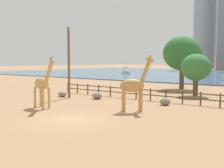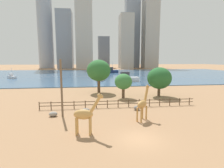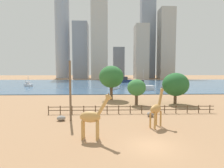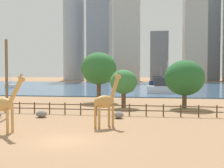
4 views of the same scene
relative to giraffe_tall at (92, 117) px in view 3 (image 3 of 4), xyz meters
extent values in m
plane|color=#9E7551|center=(5.42, 78.16, -2.21)|extent=(400.00, 400.00, 0.00)
cube|color=#3D6084|center=(5.42, 75.16, -2.11)|extent=(180.00, 86.00, 0.20)
cylinder|color=tan|center=(0.57, 0.20, -1.27)|extent=(0.25, 0.25, 1.87)
cylinder|color=tan|center=(0.48, -0.37, -1.27)|extent=(0.25, 0.25, 1.87)
cylinder|color=tan|center=(-0.86, 0.43, -1.27)|extent=(0.25, 0.25, 1.87)
cylinder|color=tan|center=(-0.95, -0.14, -1.27)|extent=(0.25, 0.25, 1.87)
ellipsoid|color=tan|center=(-0.19, 0.03, -0.01)|extent=(2.18, 1.15, 1.08)
cylinder|color=tan|center=(1.09, -0.18, 1.10)|extent=(1.37, 0.55, 1.96)
ellipsoid|color=tan|center=(1.61, -0.26, 2.00)|extent=(0.84, 0.46, 0.71)
cone|color=brown|center=(1.62, -0.18, 2.31)|extent=(0.11, 0.11, 0.20)
cone|color=brown|center=(1.59, -0.35, 2.31)|extent=(0.11, 0.11, 0.20)
cylinder|color=#C18C47|center=(7.52, 4.17, -1.28)|extent=(0.30, 0.30, 1.86)
cylinder|color=#C18C47|center=(7.93, 3.77, -1.28)|extent=(0.30, 0.30, 1.86)
cylinder|color=#C18C47|center=(6.52, 3.14, -1.28)|extent=(0.30, 0.30, 1.86)
cylinder|color=#C18C47|center=(6.94, 2.74, -1.28)|extent=(0.30, 0.30, 1.86)
ellipsoid|color=#C18C47|center=(7.23, 3.45, -0.02)|extent=(2.02, 2.05, 1.08)
cylinder|color=#C18C47|center=(8.02, 4.27, 1.15)|extent=(0.96, 0.98, 2.04)
ellipsoid|color=#C18C47|center=(8.27, 4.53, 2.11)|extent=(0.78, 0.79, 0.64)
cone|color=brown|center=(8.21, 4.59, 2.42)|extent=(0.14, 0.14, 0.20)
cone|color=brown|center=(8.33, 4.48, 2.42)|extent=(0.14, 0.14, 0.20)
cylinder|color=brown|center=(-3.39, 6.40, 1.80)|extent=(0.28, 0.28, 8.02)
ellipsoid|color=gray|center=(-0.20, 7.61, -1.84)|extent=(1.19, 0.97, 0.72)
ellipsoid|color=gray|center=(-4.70, 6.54, -1.86)|extent=(1.17, 0.91, 0.68)
ellipsoid|color=gray|center=(7.84, 8.23, -1.85)|extent=(1.02, 0.94, 0.70)
cylinder|color=#4C3826|center=(-7.58, 10.16, -1.56)|extent=(0.14, 0.14, 1.30)
cylinder|color=#4C3826|center=(-5.77, 10.16, -1.56)|extent=(0.14, 0.14, 1.30)
cylinder|color=#4C3826|center=(-3.95, 10.16, -1.56)|extent=(0.14, 0.14, 1.30)
cylinder|color=#4C3826|center=(-2.14, 10.16, -1.56)|extent=(0.14, 0.14, 1.30)
cylinder|color=#4C3826|center=(-0.33, 10.16, -1.56)|extent=(0.14, 0.14, 1.30)
cylinder|color=#4C3826|center=(1.49, 10.16, -1.56)|extent=(0.14, 0.14, 1.30)
cylinder|color=#4C3826|center=(3.30, 10.16, -1.56)|extent=(0.14, 0.14, 1.30)
cylinder|color=#4C3826|center=(5.12, 10.16, -1.56)|extent=(0.14, 0.14, 1.30)
cylinder|color=#4C3826|center=(6.93, 10.16, -1.56)|extent=(0.14, 0.14, 1.30)
cylinder|color=#4C3826|center=(8.75, 10.16, -1.56)|extent=(0.14, 0.14, 1.30)
cylinder|color=#4C3826|center=(10.56, 10.16, -1.56)|extent=(0.14, 0.14, 1.30)
cylinder|color=#4C3826|center=(12.38, 10.16, -1.56)|extent=(0.14, 0.14, 1.30)
cylinder|color=#4C3826|center=(14.19, 10.16, -1.56)|extent=(0.14, 0.14, 1.30)
cylinder|color=#4C3826|center=(16.01, 10.16, -1.56)|extent=(0.14, 0.14, 1.30)
cylinder|color=#4C3826|center=(17.82, 10.16, -1.56)|extent=(0.14, 0.14, 1.30)
cube|color=#4C3826|center=(5.42, 10.16, -1.10)|extent=(26.10, 0.08, 0.10)
cube|color=#4C3826|center=(5.42, 10.16, -1.62)|extent=(26.10, 0.08, 0.10)
cylinder|color=brown|center=(7.30, 17.21, -1.20)|extent=(0.60, 0.60, 2.00)
ellipsoid|color=#387A3D|center=(7.30, 17.21, 1.24)|extent=(3.61, 3.61, 3.25)
cylinder|color=brown|center=(2.51, 23.99, -0.66)|extent=(0.68, 0.68, 3.09)
ellipsoid|color=#2D6B33|center=(2.51, 23.99, 3.16)|extent=(5.70, 5.70, 5.13)
cylinder|color=brown|center=(15.29, 17.87, -1.24)|extent=(0.59, 0.59, 1.93)
ellipsoid|color=#26602D|center=(15.29, 17.87, 1.79)|extent=(5.17, 5.17, 4.66)
cube|color=silver|center=(13.54, 42.49, -1.21)|extent=(8.12, 3.37, 1.59)
cube|color=#333338|center=(12.55, 42.43, 0.54)|extent=(2.98, 2.09, 1.91)
cylinder|color=silver|center=(13.94, 42.52, 2.36)|extent=(0.13, 0.13, 5.56)
cube|color=silver|center=(4.28, 46.57, -1.43)|extent=(4.03, 6.16, 1.16)
cube|color=silver|center=(4.54, 47.25, -0.15)|extent=(2.05, 2.45, 1.39)
cube|color=navy|center=(12.96, 85.13, -1.25)|extent=(8.01, 5.26, 1.51)
cube|color=#333338|center=(12.08, 84.79, 0.41)|extent=(3.18, 2.67, 1.81)
cylinder|color=silver|center=(13.31, 85.27, 2.14)|extent=(0.16, 0.16, 5.28)
cube|color=silver|center=(-32.27, 59.01, -1.51)|extent=(4.80, 4.64, 0.98)
cube|color=silver|center=(-32.72, 59.43, -0.43)|extent=(2.10, 2.07, 1.18)
cylinder|color=silver|center=(-32.09, 58.84, 0.70)|extent=(0.17, 0.17, 3.44)
cylinder|color=#939EAD|center=(-40.95, 154.77, 49.51)|extent=(13.53, 13.53, 103.43)
cube|color=slate|center=(13.26, 156.74, 12.75)|extent=(10.88, 11.34, 29.92)
cube|color=#ADA89E|center=(31.90, 137.98, 21.27)|extent=(11.46, 14.33, 46.96)
cube|color=#B7B2A8|center=(-4.68, 136.41, 36.28)|extent=(14.08, 10.80, 76.97)
cube|color=#ADA89E|center=(55.55, 142.84, 29.18)|extent=(13.03, 13.23, 62.77)
cube|color=gray|center=(40.97, 153.47, 39.07)|extent=(13.54, 9.67, 82.55)
cube|color=gray|center=(-22.29, 147.36, 23.18)|extent=(13.19, 15.71, 50.77)
camera|label=1|loc=(20.08, -15.83, 1.99)|focal=45.00mm
camera|label=2|loc=(0.72, -18.03, 5.74)|focal=28.00mm
camera|label=3|loc=(1.43, -16.72, 4.42)|focal=28.00mm
camera|label=4|loc=(11.62, -19.99, 2.42)|focal=45.00mm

